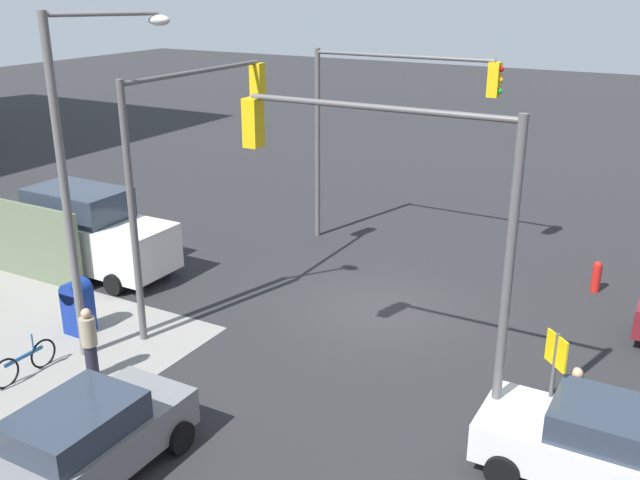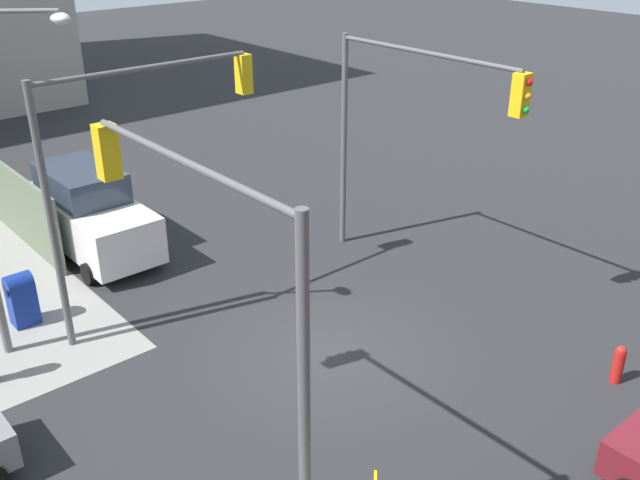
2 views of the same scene
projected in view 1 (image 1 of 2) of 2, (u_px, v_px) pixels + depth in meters
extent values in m
plane|color=#28282B|center=(379.00, 309.00, 19.74)|extent=(120.00, 120.00, 0.00)
cylinder|color=#59595B|center=(506.00, 293.00, 12.87)|extent=(0.18, 0.18, 6.50)
cylinder|color=#59595B|center=(375.00, 107.00, 13.04)|extent=(5.42, 0.12, 0.12)
cube|color=yellow|center=(253.00, 123.00, 14.47)|extent=(0.32, 0.36, 1.00)
sphere|color=red|center=(245.00, 106.00, 14.44)|extent=(0.18, 0.18, 0.18)
sphere|color=orange|center=(246.00, 122.00, 14.55)|extent=(0.18, 0.18, 0.18)
sphere|color=green|center=(246.00, 137.00, 14.66)|extent=(0.18, 0.18, 0.18)
cylinder|color=#59595B|center=(318.00, 146.00, 24.38)|extent=(0.18, 0.18, 6.50)
cylinder|color=#59595B|center=(401.00, 56.00, 21.95)|extent=(5.93, 0.12, 0.12)
cube|color=yellow|center=(494.00, 80.00, 20.77)|extent=(0.32, 0.36, 1.00)
sphere|color=red|center=(501.00, 69.00, 20.58)|extent=(0.18, 0.18, 0.18)
sphere|color=orange|center=(500.00, 80.00, 20.69)|extent=(0.18, 0.18, 0.18)
sphere|color=green|center=(499.00, 91.00, 20.80)|extent=(0.18, 0.18, 0.18)
cylinder|color=#59595B|center=(133.00, 217.00, 17.00)|extent=(0.18, 0.18, 6.50)
cylinder|color=#59595B|center=(197.00, 72.00, 18.17)|extent=(0.12, 5.47, 0.12)
cube|color=yellow|center=(257.00, 81.00, 20.59)|extent=(0.36, 0.32, 1.00)
sphere|color=red|center=(261.00, 69.00, 20.63)|extent=(0.18, 0.18, 0.18)
sphere|color=orange|center=(261.00, 80.00, 20.74)|extent=(0.18, 0.18, 0.18)
sphere|color=green|center=(261.00, 91.00, 20.85)|extent=(0.18, 0.18, 0.18)
cylinder|color=slate|center=(65.00, 197.00, 16.00)|extent=(0.20, 0.20, 8.00)
cylinder|color=slate|center=(102.00, 14.00, 15.14)|extent=(1.49, 2.00, 0.10)
ellipsoid|color=silver|center=(159.00, 20.00, 15.67)|extent=(0.56, 0.36, 0.24)
cylinder|color=#4C4C4C|center=(551.00, 390.00, 13.61)|extent=(0.08, 0.08, 2.40)
cube|color=yellow|center=(556.00, 351.00, 13.32)|extent=(0.48, 0.48, 0.64)
cube|color=navy|center=(79.00, 311.00, 18.29)|extent=(0.56, 0.64, 1.15)
cylinder|color=navy|center=(76.00, 291.00, 18.09)|extent=(0.56, 0.64, 0.56)
cylinder|color=red|center=(596.00, 279.00, 20.75)|extent=(0.26, 0.26, 0.80)
sphere|color=red|center=(598.00, 265.00, 20.61)|extent=(0.24, 0.24, 0.24)
cube|color=white|center=(597.00, 451.00, 12.67)|extent=(4.15, 1.80, 0.75)
cube|color=#2D3847|center=(622.00, 425.00, 12.29)|extent=(2.32, 1.58, 0.55)
cylinder|color=black|center=(502.00, 472.00, 12.71)|extent=(0.64, 0.22, 0.64)
cylinder|color=black|center=(527.00, 421.00, 14.18)|extent=(0.64, 0.22, 0.64)
cube|color=slate|center=(93.00, 443.00, 12.87)|extent=(1.80, 3.87, 0.75)
cube|color=#2D3847|center=(75.00, 421.00, 12.39)|extent=(1.58, 2.17, 0.55)
cylinder|color=black|center=(111.00, 411.00, 14.49)|extent=(0.22, 0.64, 0.64)
cylinder|color=black|center=(180.00, 437.00, 13.66)|extent=(0.22, 0.64, 0.64)
cube|color=white|center=(92.00, 240.00, 22.02)|extent=(5.40, 2.10, 1.40)
cube|color=#2D3847|center=(78.00, 203.00, 21.83)|extent=(3.02, 1.85, 0.90)
cylinder|color=black|center=(163.00, 261.00, 22.28)|extent=(0.64, 0.22, 0.64)
cylinder|color=black|center=(114.00, 284.00, 20.56)|extent=(0.64, 0.22, 0.64)
cylinder|color=black|center=(79.00, 241.00, 23.97)|extent=(0.64, 0.22, 0.64)
cylinder|color=black|center=(27.00, 261.00, 22.24)|extent=(0.64, 0.22, 0.64)
cylinder|color=#9E937A|center=(88.00, 331.00, 15.93)|extent=(0.36, 0.36, 0.67)
sphere|color=tan|center=(86.00, 313.00, 15.78)|extent=(0.23, 0.23, 0.23)
cylinder|color=#1E1E2D|center=(92.00, 361.00, 16.19)|extent=(0.28, 0.28, 0.85)
cylinder|color=#2D664C|center=(574.00, 394.00, 13.56)|extent=(0.36, 0.36, 0.66)
sphere|color=tan|center=(577.00, 373.00, 13.41)|extent=(0.23, 0.23, 0.23)
cylinder|color=#1E1E2D|center=(570.00, 427.00, 13.82)|extent=(0.28, 0.28, 0.83)
torus|color=black|center=(6.00, 374.00, 15.87)|extent=(0.05, 0.71, 0.71)
torus|color=black|center=(43.00, 354.00, 16.72)|extent=(0.05, 0.71, 0.71)
cube|color=#1E5999|center=(24.00, 356.00, 16.23)|extent=(0.04, 1.04, 0.08)
cylinder|color=#1E5999|center=(32.00, 342.00, 16.38)|extent=(0.04, 0.04, 0.40)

